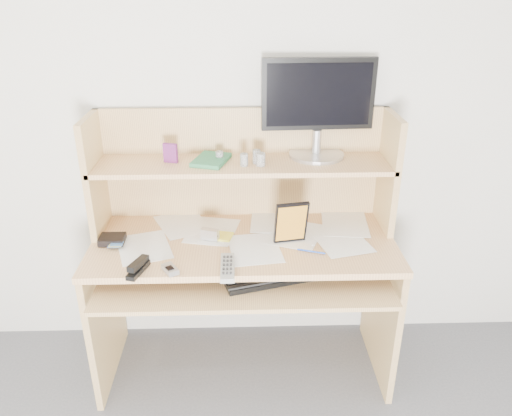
{
  "coord_description": "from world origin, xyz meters",
  "views": [
    {
      "loc": [
        -0.0,
        -0.55,
        1.86
      ],
      "look_at": [
        0.06,
        1.43,
        0.94
      ],
      "focal_mm": 35.0,
      "sensor_mm": 36.0,
      "label": 1
    }
  ],
  "objects_px": {
    "desk": "(244,243)",
    "keyboard": "(277,273)",
    "tv_remote": "(228,268)",
    "game_case": "(291,223)",
    "monitor": "(318,105)"
  },
  "relations": [
    {
      "from": "desk",
      "to": "keyboard",
      "type": "relative_size",
      "value": 2.76
    },
    {
      "from": "tv_remote",
      "to": "game_case",
      "type": "height_order",
      "value": "game_case"
    },
    {
      "from": "desk",
      "to": "keyboard",
      "type": "xyz_separation_m",
      "value": [
        0.14,
        -0.23,
        -0.03
      ]
    },
    {
      "from": "keyboard",
      "to": "monitor",
      "type": "height_order",
      "value": "monitor"
    },
    {
      "from": "keyboard",
      "to": "monitor",
      "type": "relative_size",
      "value": 0.97
    },
    {
      "from": "keyboard",
      "to": "tv_remote",
      "type": "height_order",
      "value": "tv_remote"
    },
    {
      "from": "desk",
      "to": "monitor",
      "type": "relative_size",
      "value": 2.67
    },
    {
      "from": "tv_remote",
      "to": "monitor",
      "type": "distance_m",
      "value": 0.86
    },
    {
      "from": "desk",
      "to": "monitor",
      "type": "xyz_separation_m",
      "value": [
        0.35,
        0.17,
        0.63
      ]
    },
    {
      "from": "desk",
      "to": "keyboard",
      "type": "distance_m",
      "value": 0.28
    },
    {
      "from": "game_case",
      "to": "keyboard",
      "type": "bearing_deg",
      "value": -132.04
    },
    {
      "from": "keyboard",
      "to": "game_case",
      "type": "bearing_deg",
      "value": 42.78
    },
    {
      "from": "game_case",
      "to": "monitor",
      "type": "height_order",
      "value": "monitor"
    },
    {
      "from": "monitor",
      "to": "keyboard",
      "type": "bearing_deg",
      "value": -120.03
    },
    {
      "from": "game_case",
      "to": "monitor",
      "type": "xyz_separation_m",
      "value": [
        0.14,
        0.29,
        0.46
      ]
    }
  ]
}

